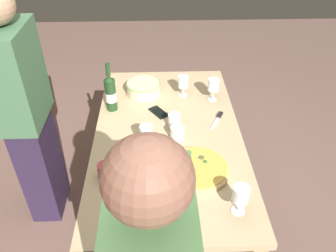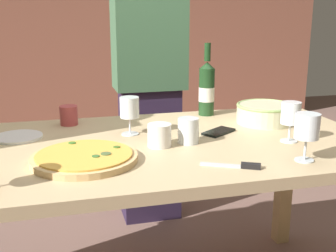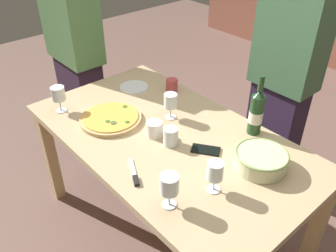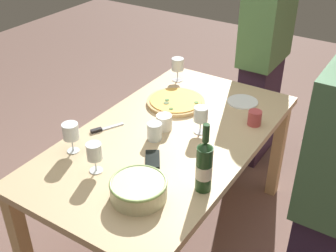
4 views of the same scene
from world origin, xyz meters
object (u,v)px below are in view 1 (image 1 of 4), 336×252
object	(u,v)px
serving_bowl	(144,87)
pizza_knife	(218,118)
wine_bottle	(111,93)
side_plate	(134,204)
person_guest_left	(27,116)
dining_table	(168,145)
cup_amber	(177,133)
wine_glass_by_bottle	(241,196)
cup_ceramic	(174,121)
pizza	(198,168)
wine_glass_far_right	(183,82)
cup_spare	(105,171)
cell_phone	(159,112)
wine_glass_far_left	(146,134)
wine_glass_near_pizza	(214,86)

from	to	relation	value
serving_bowl	pizza_knife	size ratio (longest dim) A/B	1.40
wine_bottle	side_plate	xyz separation A→B (m)	(-0.84, -0.18, -0.12)
side_plate	person_guest_left	size ratio (longest dim) A/B	0.12
dining_table	side_plate	size ratio (longest dim) A/B	8.55
cup_amber	person_guest_left	bearing A→B (deg)	79.86
wine_glass_by_bottle	cup_amber	world-z (taller)	wine_glass_by_bottle
cup_ceramic	pizza	bearing A→B (deg)	-164.36
wine_glass_far_right	serving_bowl	bearing A→B (deg)	81.58
serving_bowl	pizza_knife	xyz separation A→B (m)	(-0.34, -0.49, -0.04)
cup_spare	cell_phone	world-z (taller)	cup_spare
person_guest_left	pizza	bearing A→B (deg)	-15.55
person_guest_left	dining_table	bearing A→B (deg)	0.00
dining_table	person_guest_left	size ratio (longest dim) A/B	0.99
dining_table	cup_spare	size ratio (longest dim) A/B	19.17
wine_glass_by_bottle	person_guest_left	xyz separation A→B (m)	(0.73, 1.19, -0.04)
dining_table	cell_phone	bearing A→B (deg)	13.61
wine_bottle	wine_glass_far_right	world-z (taller)	wine_bottle
wine_glass_far_left	wine_glass_by_bottle	bearing A→B (deg)	-137.69
wine_bottle	cup_ceramic	xyz separation A→B (m)	(-0.22, -0.41, -0.08)
pizza_knife	person_guest_left	distance (m)	1.21
pizza	person_guest_left	xyz separation A→B (m)	(0.44, 1.03, 0.06)
cup_spare	person_guest_left	distance (m)	0.72
wine_glass_far_right	cell_phone	bearing A→B (deg)	140.59
pizza_knife	serving_bowl	bearing A→B (deg)	55.26
serving_bowl	wine_bottle	bearing A→B (deg)	133.40
dining_table	wine_glass_far_right	bearing A→B (deg)	-15.41
dining_table	wine_bottle	bearing A→B (deg)	52.25
serving_bowl	side_plate	world-z (taller)	serving_bowl
cup_ceramic	pizza_knife	bearing A→B (deg)	-75.17
pizza	cup_amber	xyz separation A→B (m)	(0.28, 0.10, 0.03)
pizza	wine_glass_near_pizza	xyz separation A→B (m)	(0.70, -0.18, 0.10)
wine_glass_far_left	cup_spare	xyz separation A→B (m)	(-0.23, 0.22, -0.06)
cup_ceramic	cup_spare	bearing A→B (deg)	137.57
wine_glass_far_right	cup_ceramic	size ratio (longest dim) A/B	1.60
serving_bowl	wine_glass_far_left	size ratio (longest dim) A/B	1.66
cup_ceramic	person_guest_left	xyz separation A→B (m)	(0.05, 0.92, 0.02)
cup_amber	cup_ceramic	xyz separation A→B (m)	(0.11, 0.01, 0.01)
wine_glass_far_left	pizza_knife	xyz separation A→B (m)	(0.27, -0.46, -0.10)
serving_bowl	wine_glass_near_pizza	bearing A→B (deg)	-101.97
wine_bottle	side_plate	size ratio (longest dim) A/B	1.81
wine_glass_far_right	wine_glass_far_left	bearing A→B (deg)	156.18
pizza	serving_bowl	distance (m)	0.86
cup_amber	pizza_knife	size ratio (longest dim) A/B	0.48
pizza	wine_glass_far_left	distance (m)	0.35
wine_glass_far_right	cell_phone	distance (m)	0.30
wine_glass_near_pizza	pizza_knife	distance (m)	0.26
dining_table	cell_phone	xyz separation A→B (m)	(0.23, 0.05, 0.10)
cup_spare	person_guest_left	xyz separation A→B (m)	(0.47, 0.53, 0.03)
pizza	pizza_knife	world-z (taller)	pizza
wine_bottle	wine_glass_far_left	size ratio (longest dim) A/B	2.23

